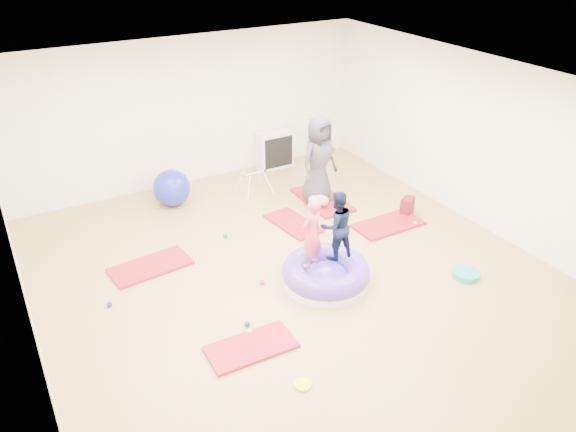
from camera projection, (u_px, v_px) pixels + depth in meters
room at (299, 192)px, 7.51m from camera, size 7.01×8.01×2.81m
gym_mat_front_left at (251, 347)px, 6.86m from camera, size 1.10×0.57×0.05m
gym_mat_mid_left at (151, 266)px, 8.42m from camera, size 1.23×0.70×0.05m
gym_mat_center_back at (293, 223)px, 9.58m from camera, size 0.66×1.12×0.04m
gym_mat_right at (388, 224)px, 9.55m from camera, size 1.19×0.60×0.05m
gym_mat_rear_right at (322, 200)px, 10.36m from camera, size 0.70×1.33×0.05m
inflatable_cushion at (326, 274)px, 8.01m from camera, size 1.27×1.27×0.40m
child_pink at (312, 230)px, 7.66m from camera, size 0.44×0.36×1.04m
child_navy at (337, 223)px, 7.84m from camera, size 0.53×0.43×1.04m
adult_caregiver at (319, 160)px, 9.92m from camera, size 0.87×0.67×1.58m
infant at (319, 199)px, 10.07m from camera, size 0.39×0.39×0.23m
ball_pit_balls at (257, 279)px, 8.11m from camera, size 5.16×2.43×0.08m
exercise_ball_blue at (172, 188)px, 10.09m from camera, size 0.67×0.67×0.67m
exercise_ball_orange at (167, 185)px, 10.49m from camera, size 0.44×0.44×0.44m
infant_play_gym at (254, 180)px, 10.47m from camera, size 0.59×0.56×0.46m
cube_shelf at (275, 150)px, 11.62m from camera, size 0.74×0.36×0.74m
balance_disc at (466, 274)px, 8.20m from camera, size 0.40×0.40×0.09m
backpack at (407, 206)px, 9.84m from camera, size 0.32×0.28×0.32m
yellow_toy at (303, 385)px, 6.32m from camera, size 0.20×0.20×0.03m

